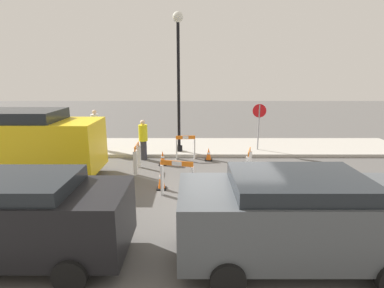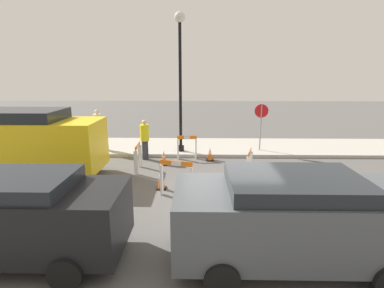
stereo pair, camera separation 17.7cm
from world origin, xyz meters
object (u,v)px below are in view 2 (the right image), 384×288
(parked_car_0, at_px, (12,213))
(work_van, at_px, (19,141))
(parked_car_1, at_px, (292,215))
(stop_sign, at_px, (261,119))
(streetlamp_post, at_px, (180,65))
(person_worker, at_px, (145,138))
(person_pedestrian, at_px, (98,128))

(parked_car_0, xyz_separation_m, work_van, (-2.60, 4.72, 0.31))
(parked_car_0, bearing_deg, parked_car_1, -0.00)
(stop_sign, relative_size, parked_car_1, 0.47)
(work_van, bearing_deg, streetlamp_post, 30.03)
(stop_sign, relative_size, person_worker, 1.23)
(person_pedestrian, distance_m, work_van, 3.80)
(person_worker, bearing_deg, streetlamp_post, 73.61)
(streetlamp_post, xyz_separation_m, parked_car_1, (2.53, -7.84, -2.87))
(person_pedestrian, distance_m, parked_car_1, 10.34)
(person_pedestrian, height_order, parked_car_0, person_pedestrian)
(person_worker, height_order, parked_car_1, parked_car_1)
(parked_car_0, height_order, parked_car_1, parked_car_1)
(stop_sign, distance_m, person_pedestrian, 7.39)
(stop_sign, bearing_deg, person_worker, 21.96)
(streetlamp_post, relative_size, parked_car_0, 1.36)
(parked_car_1, bearing_deg, person_worker, 119.78)
(parked_car_0, bearing_deg, person_worker, 79.14)
(person_pedestrian, relative_size, parked_car_1, 0.41)
(streetlamp_post, relative_size, parked_car_1, 1.33)
(parked_car_1, bearing_deg, stop_sign, 82.65)
(streetlamp_post, relative_size, stop_sign, 2.82)
(person_pedestrian, xyz_separation_m, parked_car_0, (1.01, -8.17, -0.14))
(parked_car_1, bearing_deg, parked_car_0, 180.00)
(person_worker, xyz_separation_m, parked_car_1, (3.99, -6.97, 0.10))
(streetlamp_post, relative_size, person_pedestrian, 3.23)
(parked_car_1, distance_m, work_van, 9.23)
(stop_sign, bearing_deg, parked_car_0, 61.25)
(person_worker, bearing_deg, stop_sign, 55.32)
(person_pedestrian, height_order, work_van, work_van)
(person_worker, height_order, work_van, work_van)
(parked_car_1, xyz_separation_m, work_van, (-7.93, 4.72, 0.30))
(person_worker, xyz_separation_m, parked_car_0, (-1.34, -6.97, 0.08))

